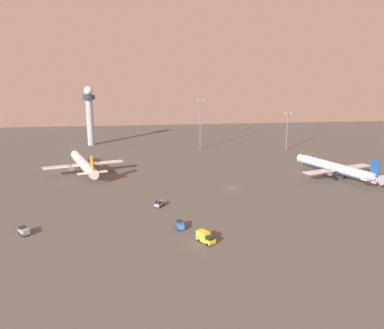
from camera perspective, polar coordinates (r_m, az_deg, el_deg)
ground_plane at (r=159.51m, az=5.98°, el=-3.52°), size 416.00×416.00×0.00m
control_tower at (r=261.29m, az=-14.85°, el=7.54°), size 8.00×8.00×38.02m
airplane_far_stand at (r=184.44m, az=20.55°, el=-0.54°), size 36.20×46.01×12.14m
airplane_terminal_side at (r=188.13m, az=-15.63°, el=0.07°), size 36.10×45.90×12.09m
cargo_loader at (r=124.26m, az=-23.51°, el=-8.93°), size 4.03×4.50×2.25m
baggage_tractor at (r=137.49m, az=-4.88°, el=-5.74°), size 3.75×4.57×2.25m
maintenance_van at (r=118.46m, az=-1.76°, el=-8.87°), size 2.26×4.26×2.25m
catering_truck at (r=109.11m, az=1.98°, el=-10.64°), size 5.02×6.03×3.05m
apron_light_west at (r=244.41m, az=13.83°, el=5.21°), size 4.80×0.90×23.17m
apron_light_central at (r=239.14m, az=1.24°, el=6.39°), size 4.80×0.90×31.04m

